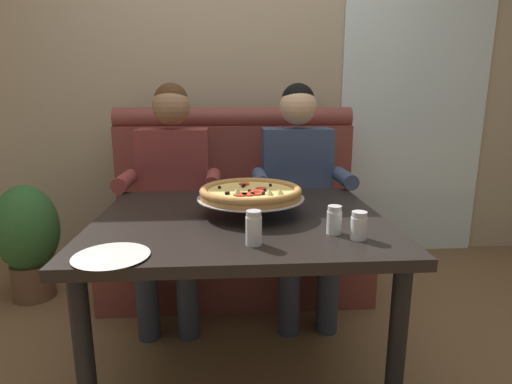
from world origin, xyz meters
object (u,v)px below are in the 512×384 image
object	(u,v)px
diner_right	(299,184)
plate_near_left	(111,254)
shaker_oregano	(334,222)
shaker_pepper_flakes	(359,228)
dining_table	(240,237)
diner_left	(173,186)
patio_chair	(394,171)
potted_plant	(28,237)
pizza	(251,193)
shaker_parmesan	(254,230)
booth_bench	(236,224)

from	to	relation	value
diner_right	plate_near_left	world-z (taller)	diner_right
shaker_oregano	shaker_pepper_flakes	size ratio (longest dim) A/B	1.05
dining_table	diner_right	xyz separation A→B (m)	(0.36, 0.69, 0.07)
diner_left	shaker_oregano	bearing A→B (deg)	-53.38
patio_chair	potted_plant	world-z (taller)	patio_chair
diner_left	shaker_oregano	distance (m)	1.14
diner_left	pizza	xyz separation A→B (m)	(0.40, -0.64, 0.10)
shaker_parmesan	shaker_oregano	bearing A→B (deg)	17.60
booth_bench	dining_table	bearing A→B (deg)	-90.00
diner_left	potted_plant	bearing A→B (deg)	171.92
dining_table	pizza	distance (m)	0.19
potted_plant	plate_near_left	bearing A→B (deg)	-55.26
shaker_parmesan	plate_near_left	world-z (taller)	shaker_parmesan
booth_bench	patio_chair	world-z (taller)	booth_bench
pizza	potted_plant	xyz separation A→B (m)	(-1.28, 0.77, -0.43)
shaker_oregano	shaker_parmesan	world-z (taller)	shaker_parmesan
patio_chair	shaker_oregano	bearing A→B (deg)	-116.96
dining_table	patio_chair	world-z (taller)	patio_chair
shaker_pepper_flakes	diner_right	bearing A→B (deg)	92.04
pizza	booth_bench	bearing A→B (deg)	92.89
dining_table	plate_near_left	xyz separation A→B (m)	(-0.40, -0.40, 0.10)
diner_left	plate_near_left	xyz separation A→B (m)	(-0.04, -1.09, 0.03)
diner_left	patio_chair	xyz separation A→B (m)	(1.86, 1.40, -0.19)
shaker_oregano	shaker_pepper_flakes	world-z (taller)	shaker_oregano
diner_right	shaker_parmesan	size ratio (longest dim) A/B	11.21
shaker_oregano	potted_plant	world-z (taller)	shaker_oregano
shaker_oregano	potted_plant	size ratio (longest dim) A/B	0.14
booth_bench	plate_near_left	distance (m)	1.45
booth_bench	diner_left	size ratio (longest dim) A/B	1.24
potted_plant	diner_right	bearing A→B (deg)	-4.49
pizza	patio_chair	size ratio (longest dim) A/B	0.51
pizza	diner_right	bearing A→B (deg)	64.20
dining_table	shaker_parmesan	bearing A→B (deg)	-83.63
booth_bench	shaker_pepper_flakes	xyz separation A→B (m)	(0.39, -1.24, 0.37)
diner_right	patio_chair	size ratio (longest dim) A/B	1.48
shaker_pepper_flakes	plate_near_left	distance (m)	0.80
booth_bench	diner_right	world-z (taller)	diner_right
pizza	plate_near_left	xyz separation A→B (m)	(-0.44, -0.45, -0.08)
diner_left	shaker_pepper_flakes	size ratio (longest dim) A/B	13.29
shaker_parmesan	patio_chair	xyz separation A→B (m)	(1.46, 2.41, -0.25)
shaker_oregano	pizza	bearing A→B (deg)	135.55
diner_right	shaker_oregano	size ratio (longest dim) A/B	12.70
plate_near_left	potted_plant	distance (m)	1.52
diner_right	shaker_parmesan	distance (m)	1.06
shaker_pepper_flakes	plate_near_left	size ratio (longest dim) A/B	0.42
dining_table	patio_chair	xyz separation A→B (m)	(1.50, 2.09, -0.12)
dining_table	diner_left	distance (m)	0.78
booth_bench	shaker_pepper_flakes	bearing A→B (deg)	-72.55
shaker_pepper_flakes	shaker_parmesan	distance (m)	0.36
diner_left	shaker_parmesan	distance (m)	1.08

